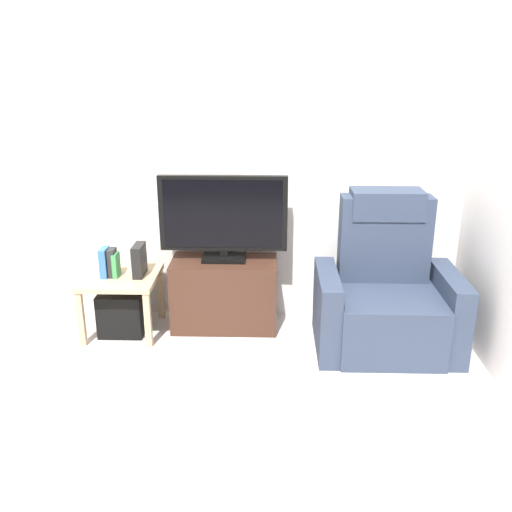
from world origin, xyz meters
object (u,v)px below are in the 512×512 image
(game_console, at_px, (139,260))
(recliner_armchair, at_px, (386,295))
(book_leftmost, at_px, (105,262))
(subwoofer_box, at_px, (123,311))
(tv_stand, at_px, (224,293))
(book_rightmost, at_px, (116,265))
(book_middle, at_px, (113,263))
(television, at_px, (223,216))
(side_table, at_px, (121,284))

(game_console, bearing_deg, recliner_armchair, -4.70)
(recliner_armchair, relative_size, book_leftmost, 5.04)
(recliner_armchair, distance_m, subwoofer_box, 1.93)
(tv_stand, bearing_deg, recliner_armchair, -11.84)
(tv_stand, distance_m, book_rightmost, 0.83)
(recliner_armchair, bearing_deg, book_rightmost, 166.26)
(book_rightmost, bearing_deg, game_console, 10.39)
(book_leftmost, distance_m, game_console, 0.25)
(subwoofer_box, distance_m, book_middle, 0.39)
(tv_stand, xyz_separation_m, book_leftmost, (-0.85, -0.13, 0.29))
(television, xyz_separation_m, side_table, (-0.75, -0.13, -0.49))
(recliner_armchair, bearing_deg, television, 156.95)
(book_rightmost, bearing_deg, recliner_armchair, -3.42)
(side_table, bearing_deg, television, 9.57)
(subwoofer_box, bearing_deg, tv_stand, 8.17)
(side_table, relative_size, book_leftmost, 2.52)
(television, xyz_separation_m, book_middle, (-0.80, -0.15, -0.31))
(subwoofer_box, bearing_deg, game_console, 3.95)
(subwoofer_box, distance_m, book_rightmost, 0.38)
(recliner_armchair, xyz_separation_m, subwoofer_box, (-1.92, 0.14, -0.21))
(television, bearing_deg, recliner_armchair, -12.73)
(book_leftmost, height_order, game_console, game_console)
(television, distance_m, book_middle, 0.87)
(book_leftmost, bearing_deg, recliner_armchair, -3.29)
(recliner_armchair, distance_m, book_leftmost, 2.03)
(tv_stand, bearing_deg, subwoofer_box, -171.83)
(recliner_armchair, xyz_separation_m, book_middle, (-1.96, 0.12, 0.18))
(tv_stand, relative_size, book_rightmost, 4.40)
(side_table, distance_m, book_leftmost, 0.20)
(subwoofer_box, xyz_separation_m, book_middle, (-0.04, -0.02, 0.39))
(book_leftmost, bearing_deg, book_rightmost, 0.00)
(television, bearing_deg, side_table, -170.43)
(television, xyz_separation_m, subwoofer_box, (-0.75, -0.13, -0.70))
(subwoofer_box, height_order, book_middle, book_middle)
(side_table, bearing_deg, book_leftmost, -168.69)
(side_table, xyz_separation_m, game_console, (0.15, 0.01, 0.19))
(tv_stand, height_order, book_middle, book_middle)
(recliner_armchair, height_order, book_leftmost, recliner_armchair)
(television, xyz_separation_m, book_rightmost, (-0.77, -0.15, -0.33))
(tv_stand, relative_size, book_middle, 3.73)
(tv_stand, distance_m, television, 0.60)
(side_table, xyz_separation_m, book_middle, (-0.04, -0.02, 0.18))
(television, relative_size, book_leftmost, 4.36)
(game_console, bearing_deg, book_middle, -170.94)
(recliner_armchair, distance_m, side_table, 1.92)
(subwoofer_box, distance_m, game_console, 0.43)
(book_leftmost, bearing_deg, television, 9.78)
(subwoofer_box, height_order, book_rightmost, book_rightmost)
(tv_stand, distance_m, book_middle, 0.86)
(television, height_order, game_console, television)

